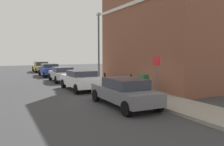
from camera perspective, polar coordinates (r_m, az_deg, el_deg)
ground at (r=12.96m, az=0.45°, el=-6.51°), size 80.00×80.00×0.00m
sidewalk at (r=19.15m, az=-2.29°, el=-2.56°), size 2.38×30.00×0.15m
corner_building at (r=19.34m, az=13.98°, el=10.60°), size 7.07×10.73×9.06m
car_grey at (r=11.18m, az=3.02°, el=-4.57°), size 1.81×4.39×1.37m
car_white at (r=16.26m, az=-7.58°, el=-1.60°), size 2.03×4.10×1.37m
car_silver at (r=21.51m, az=-12.22°, el=-0.16°), size 1.90×3.95×1.31m
car_blue at (r=26.95m, az=-15.12°, el=0.85°), size 2.02×4.46×1.37m
car_yellow at (r=33.15m, az=-17.09°, el=1.54°), size 1.91×4.08×1.40m
utility_cabinet at (r=13.90m, az=7.78°, el=-2.92°), size 0.46×0.61×1.15m
bollard_near_cabinet at (r=15.29m, az=4.71°, el=-2.09°), size 0.14×0.14×1.04m
bollard_far_kerb at (r=16.46m, az=-1.78°, el=-1.58°), size 0.14×0.14×1.04m
street_sign at (r=11.49m, az=11.00°, el=0.31°), size 0.08×0.60×2.30m
lamppost at (r=19.48m, az=-3.31°, el=7.08°), size 0.20×0.44×5.72m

